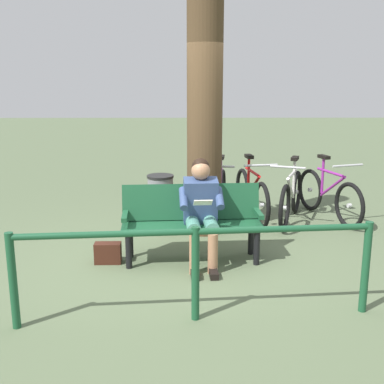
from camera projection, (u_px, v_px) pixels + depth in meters
ground_plane at (179, 262)px, 5.61m from camera, size 40.00×40.00×0.00m
bench at (192, 217)px, 5.60m from camera, size 1.63×0.58×0.87m
person_reading at (201, 207)px, 5.41m from camera, size 0.51×0.78×1.20m
handbag at (108, 253)px, 5.54m from camera, size 0.30×0.14×0.24m
tree_trunk at (205, 98)px, 6.28m from camera, size 0.47×0.47×3.63m
litter_bin at (161, 204)px, 6.60m from camera, size 0.36×0.36×0.79m
bicycle_green at (328, 195)px, 7.23m from camera, size 0.64×1.62×0.94m
bicycle_blue at (291, 197)px, 7.11m from camera, size 0.71×1.59×0.94m
bicycle_silver at (251, 195)px, 7.27m from camera, size 0.48×1.67×0.94m
bicycle_black at (219, 196)px, 7.19m from camera, size 0.48×1.67×0.94m
railing_fence at (195, 256)px, 4.15m from camera, size 3.12×0.35×0.85m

